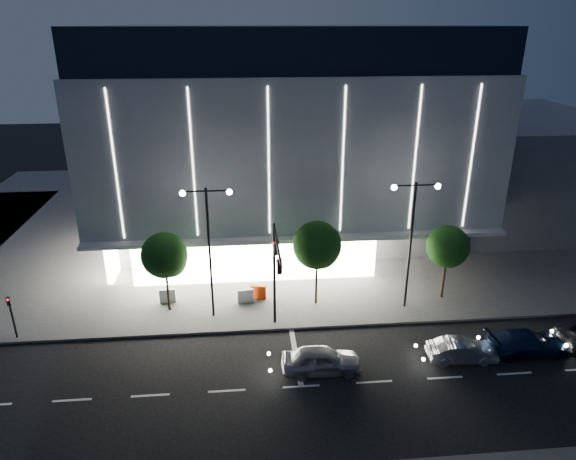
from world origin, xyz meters
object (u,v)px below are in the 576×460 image
(barrier_b, at_px, (168,296))
(car_third, at_px, (527,343))
(tree_left, at_px, (165,258))
(barrier_c, at_px, (258,292))
(tree_right, at_px, (448,249))
(car_second, at_px, (462,351))
(street_lamp_east, at_px, (412,228))
(tree_mid, at_px, (317,248))
(car_lead, at_px, (321,360))
(barrier_d, at_px, (245,296))
(street_lamp_west, at_px, (209,235))
(traffic_mast, at_px, (276,264))
(ped_signal_far, at_px, (12,313))

(barrier_b, bearing_deg, car_third, -22.60)
(tree_left, bearing_deg, barrier_c, 9.01)
(tree_right, bearing_deg, car_third, -68.84)
(car_second, height_order, barrier_b, car_second)
(street_lamp_east, height_order, barrier_c, street_lamp_east)
(tree_mid, relative_size, car_lead, 1.38)
(street_lamp_east, relative_size, barrier_d, 8.18)
(car_second, bearing_deg, street_lamp_west, 70.28)
(traffic_mast, height_order, tree_left, traffic_mast)
(barrier_d, bearing_deg, car_third, -28.10)
(street_lamp_east, bearing_deg, car_second, -76.16)
(car_second, xyz_separation_m, barrier_c, (-11.43, 8.02, -0.00))
(car_second, bearing_deg, barrier_c, 57.87)
(ped_signal_far, bearing_deg, tree_right, 5.14)
(barrier_d, bearing_deg, tree_mid, -10.20)
(tree_left, bearing_deg, tree_right, -0.00)
(street_lamp_east, distance_m, car_third, 9.55)
(ped_signal_far, xyz_separation_m, car_second, (26.49, -4.54, -1.23))
(ped_signal_far, bearing_deg, car_lead, -14.71)
(tree_mid, xyz_separation_m, barrier_c, (-3.97, 0.96, -3.68))
(tree_mid, height_order, tree_right, tree_mid)
(tree_left, xyz_separation_m, car_third, (21.59, -6.69, -3.34))
(car_lead, relative_size, barrier_d, 4.04)
(tree_mid, distance_m, tree_right, 9.01)
(car_second, bearing_deg, traffic_mast, 75.06)
(barrier_d, bearing_deg, street_lamp_west, -149.65)
(street_lamp_east, distance_m, car_second, 8.17)
(street_lamp_east, distance_m, tree_left, 16.12)
(tree_right, distance_m, barrier_c, 13.40)
(barrier_b, height_order, barrier_d, same)
(car_lead, bearing_deg, street_lamp_east, -45.69)
(street_lamp_west, bearing_deg, car_second, -22.63)
(ped_signal_far, bearing_deg, tree_mid, 7.55)
(ped_signal_far, bearing_deg, car_second, -9.72)
(barrier_c, bearing_deg, barrier_d, -141.56)
(car_lead, bearing_deg, traffic_mast, 33.18)
(street_lamp_west, bearing_deg, car_lead, -45.14)
(barrier_c, bearing_deg, tree_left, -160.19)
(street_lamp_east, bearing_deg, car_lead, -136.91)
(car_third, bearing_deg, car_second, 94.51)
(ped_signal_far, bearing_deg, car_third, -7.74)
(car_lead, xyz_separation_m, car_third, (12.35, 0.63, -0.06))
(tree_left, relative_size, barrier_b, 5.20)
(barrier_b, bearing_deg, barrier_d, -8.82)
(tree_mid, bearing_deg, street_lamp_east, -9.69)
(tree_right, bearing_deg, street_lamp_west, -176.36)
(street_lamp_east, bearing_deg, barrier_b, 172.87)
(street_lamp_east, relative_size, tree_mid, 1.46)
(car_lead, distance_m, car_second, 8.23)
(tree_mid, distance_m, car_lead, 8.18)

